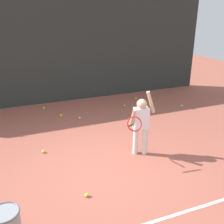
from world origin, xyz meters
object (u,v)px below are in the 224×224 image
tennis_ball_7 (43,151)px  tennis_ball_1 (124,106)px  tennis_ball_5 (87,195)px  tennis_ball_4 (61,115)px  tennis_player (141,122)px  tennis_ball_8 (44,108)px  tennis_ball_0 (80,118)px  tennis_ball_3 (182,106)px  tennis_ball_2 (136,98)px

tennis_ball_7 → tennis_ball_1: bearing=35.1°
tennis_ball_1 → tennis_ball_5: size_ratio=1.00×
tennis_ball_4 → tennis_ball_7: (-0.75, -1.85, 0.00)m
tennis_ball_5 → tennis_ball_4: bearing=85.2°
tennis_ball_7 → tennis_player: bearing=-22.6°
tennis_player → tennis_ball_8: 3.78m
tennis_ball_0 → tennis_ball_7: same height
tennis_ball_0 → tennis_ball_5: same height
tennis_ball_3 → tennis_ball_4: (-3.61, 0.60, 0.00)m
tennis_ball_0 → tennis_ball_1: (1.53, 0.43, 0.00)m
tennis_ball_0 → tennis_ball_3: (3.17, -0.23, 0.00)m
tennis_ball_7 → tennis_ball_8: 2.65m
tennis_ball_3 → tennis_ball_5: size_ratio=1.00×
tennis_ball_1 → tennis_ball_8: size_ratio=1.00×
tennis_ball_2 → tennis_ball_4: same height
tennis_player → tennis_ball_0: size_ratio=20.46×
tennis_player → tennis_ball_4: bearing=121.5°
tennis_ball_1 → tennis_ball_5: (-2.26, -3.59, 0.00)m
tennis_ball_4 → tennis_ball_8: bearing=115.4°
tennis_player → tennis_ball_4: tennis_player is taller
tennis_ball_4 → tennis_ball_2: bearing=12.4°
tennis_ball_1 → tennis_ball_8: (-2.34, 0.71, 0.00)m
tennis_player → tennis_ball_5: 1.81m
tennis_ball_2 → tennis_ball_5: 5.03m
tennis_ball_5 → tennis_ball_8: size_ratio=1.00×
tennis_player → tennis_ball_4: (-1.12, 2.63, -0.69)m
tennis_ball_0 → tennis_ball_4: bearing=139.4°
tennis_player → tennis_ball_5: tennis_player is taller
tennis_player → tennis_ball_2: size_ratio=20.46×
tennis_player → tennis_ball_7: 2.14m
tennis_ball_7 → tennis_ball_2: bearing=35.8°
tennis_player → tennis_ball_7: tennis_player is taller
tennis_player → tennis_ball_5: bearing=-139.2°
tennis_player → tennis_ball_2: bearing=73.4°
tennis_ball_1 → tennis_ball_4: same height
tennis_ball_0 → tennis_ball_2: 2.38m
tennis_ball_1 → tennis_ball_3: 1.77m
tennis_player → tennis_ball_8: (-1.49, 3.40, -0.69)m
tennis_ball_3 → tennis_ball_7: bearing=-164.0°
tennis_ball_0 → tennis_ball_8: (-0.80, 1.15, 0.00)m
tennis_ball_4 → tennis_ball_7: same height
tennis_ball_5 → tennis_ball_7: bearing=105.2°
tennis_ball_2 → tennis_ball_5: same height
tennis_ball_1 → tennis_player: bearing=-107.6°
tennis_ball_2 → tennis_player: bearing=-115.0°
tennis_ball_0 → tennis_ball_2: same height
tennis_ball_1 → tennis_ball_2: 0.83m
tennis_ball_2 → tennis_ball_4: size_ratio=1.00×
tennis_ball_2 → tennis_ball_8: 2.99m
tennis_ball_3 → tennis_ball_8: same height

